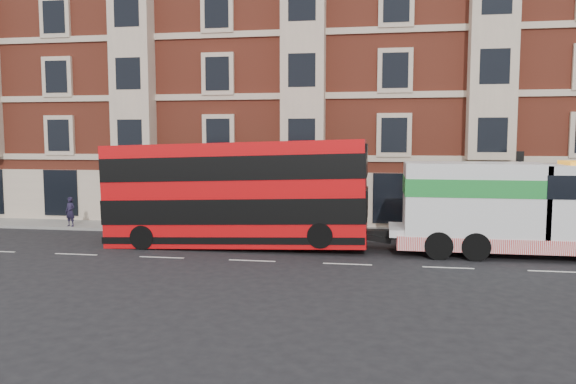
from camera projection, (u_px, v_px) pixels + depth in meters
The scene contains 8 objects.
ground at pixel (252, 261), 23.59m from camera, with size 120.00×120.00×0.00m, color black.
sidewalk at pixel (282, 230), 30.95m from camera, with size 90.00×3.00×0.15m, color slate.
victorian_terrace at pixel (309, 64), 37.27m from camera, with size 45.00×12.00×20.40m.
lamp_post_west at pixel (169, 184), 30.38m from camera, with size 0.35×0.15×4.35m.
lamp_post_east at pixel (519, 188), 27.49m from camera, with size 0.35×0.15×4.35m.
double_decker_bus at pixel (236, 192), 26.29m from camera, with size 12.20×2.80×4.94m.
tow_truck at pixel (505, 207), 24.40m from camera, with size 9.77×2.89×4.07m.
pedestrian at pixel (70, 212), 31.70m from camera, with size 0.61×0.40×1.67m, color black.
Camera 1 is at (5.23, -22.65, 5.16)m, focal length 35.00 mm.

